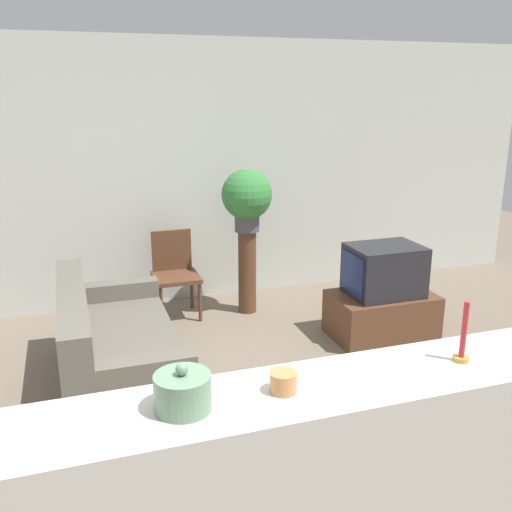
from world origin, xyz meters
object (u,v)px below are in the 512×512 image
object	(u,v)px
television	(384,270)
decorative_bowl	(183,392)
potted_plant	(247,197)
couch	(115,353)
wooden_chair	(175,270)

from	to	relation	value
television	decorative_bowl	size ratio (longest dim) A/B	3.06
potted_plant	decorative_bowl	size ratio (longest dim) A/B	2.89
couch	television	world-z (taller)	television
couch	wooden_chair	distance (m)	1.52
television	decorative_bowl	distance (m)	3.36
couch	potted_plant	size ratio (longest dim) A/B	2.79
wooden_chair	potted_plant	world-z (taller)	potted_plant
couch	wooden_chair	xyz separation A→B (m)	(0.71, 1.33, 0.18)
couch	television	distance (m)	2.43
television	potted_plant	distance (m)	1.48
couch	potted_plant	world-z (taller)	potted_plant
couch	wooden_chair	size ratio (longest dim) A/B	2.02
potted_plant	decorative_bowl	distance (m)	3.62
couch	television	size ratio (longest dim) A/B	2.64
television	wooden_chair	bearing A→B (deg)	146.10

